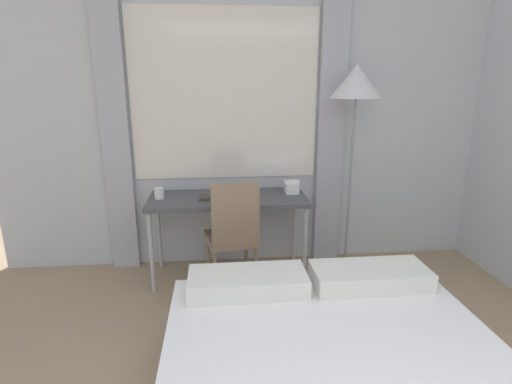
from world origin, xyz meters
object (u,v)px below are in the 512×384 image
at_px(mug, 159,193).
at_px(desk, 228,203).
at_px(desk_chair, 233,231).
at_px(standing_lamp, 356,92).
at_px(book, 216,197).
at_px(telephone, 292,187).

bearing_deg(mug, desk, -0.10).
relative_size(desk, mug, 14.09).
bearing_deg(mug, desk_chair, -27.00).
height_order(desk, standing_lamp, standing_lamp).
relative_size(desk_chair, standing_lamp, 0.53).
bearing_deg(mug, book, -3.80).
bearing_deg(mug, telephone, 3.79).
bearing_deg(desk, desk_chair, -84.76).
xyz_separation_m(desk_chair, mug, (-0.61, 0.31, 0.25)).
bearing_deg(book, desk, 17.24).
bearing_deg(desk_chair, desk, 84.95).
bearing_deg(desk, mug, 179.90).
distance_m(desk, book, 0.13).
xyz_separation_m(telephone, book, (-0.68, -0.11, -0.04)).
relative_size(desk_chair, telephone, 7.02).
xyz_separation_m(desk, book, (-0.10, -0.03, 0.07)).
distance_m(standing_lamp, book, 1.48).
distance_m(desk_chair, standing_lamp, 1.56).
bearing_deg(desk, book, -162.76).
relative_size(desk, book, 4.48).
distance_m(desk_chair, mug, 0.73).
relative_size(desk, desk_chair, 1.40).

